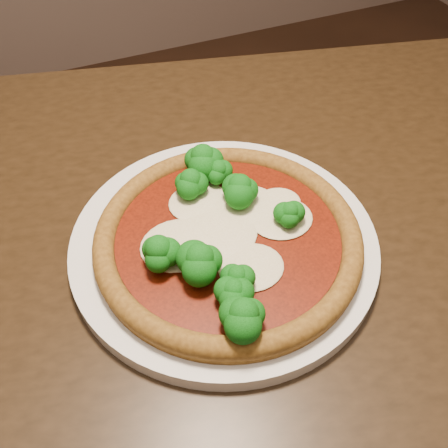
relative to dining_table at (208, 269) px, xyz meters
name	(u,v)px	position (x,y,z in m)	size (l,w,h in m)	color
dining_table	(208,269)	(0.00, 0.00, 0.00)	(1.42, 1.03, 0.75)	black
plate	(224,242)	(0.00, -0.05, 0.11)	(0.35, 0.35, 0.02)	silver
pizza	(225,235)	(0.00, -0.06, 0.13)	(0.29, 0.29, 0.06)	brown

